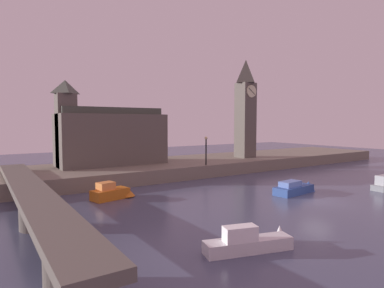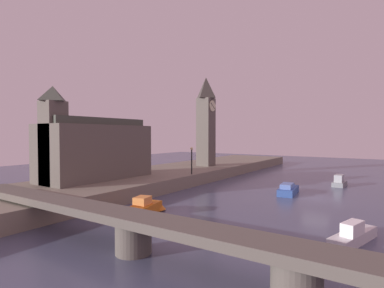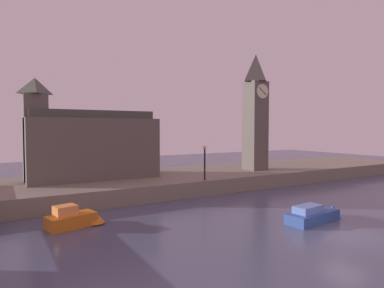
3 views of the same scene
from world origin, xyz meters
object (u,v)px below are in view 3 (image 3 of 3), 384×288
at_px(streetlamp, 205,158).
at_px(boat_tour_blue, 317,214).
at_px(clock_tower, 255,110).
at_px(parliament_hall, 88,145).
at_px(boat_patrol_orange, 76,218).

relative_size(streetlamp, boat_tour_blue, 0.66).
relative_size(clock_tower, boat_tour_blue, 2.72).
relative_size(clock_tower, streetlamp, 4.11).
bearing_deg(clock_tower, parliament_hall, 171.16).
relative_size(parliament_hall, boat_tour_blue, 2.44).
bearing_deg(streetlamp, boat_tour_blue, -80.01).
xyz_separation_m(clock_tower, parliament_hall, (-19.42, 3.02, -3.87)).
xyz_separation_m(boat_tour_blue, boat_patrol_orange, (-15.10, 7.28, 0.09)).
height_order(clock_tower, boat_tour_blue, clock_tower).
height_order(clock_tower, boat_patrol_orange, clock_tower).
bearing_deg(boat_tour_blue, clock_tower, 63.35).
relative_size(parliament_hall, streetlamp, 3.69).
xyz_separation_m(streetlamp, boat_tour_blue, (2.05, -11.65, -3.21)).
bearing_deg(streetlamp, clock_tower, 21.26).
distance_m(streetlamp, boat_tour_blue, 12.26).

